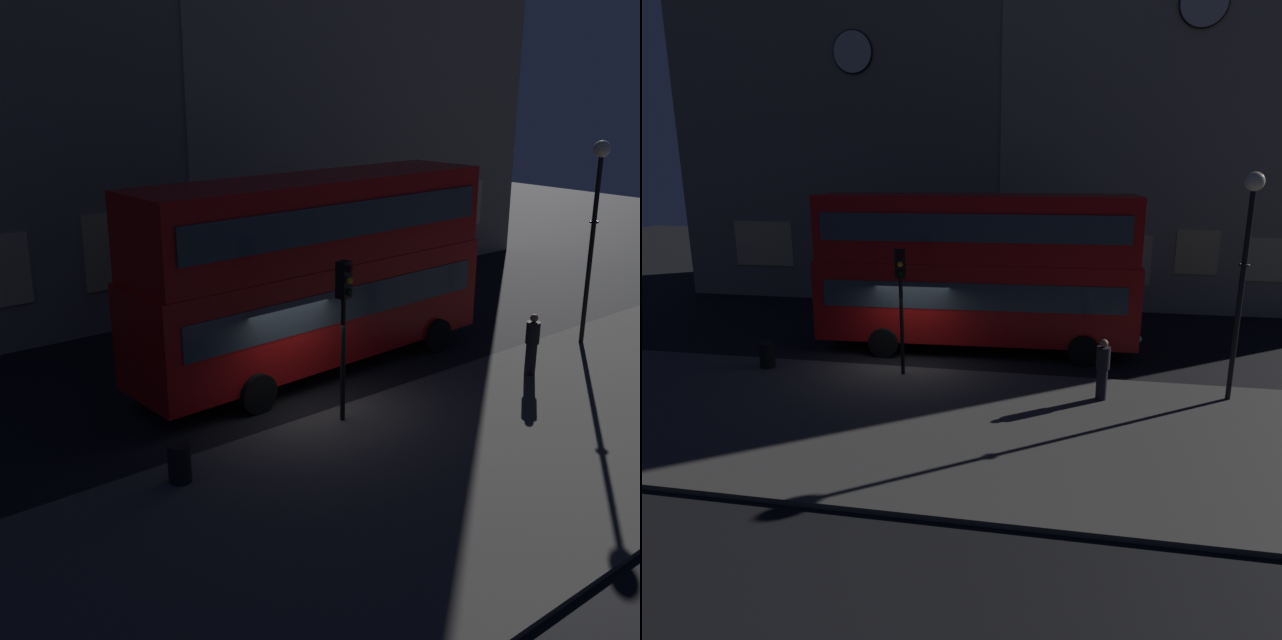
{
  "view_description": "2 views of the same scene",
  "coord_description": "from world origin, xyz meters",
  "views": [
    {
      "loc": [
        -10.65,
        -13.82,
        7.9
      ],
      "look_at": [
        1.03,
        0.78,
        1.97
      ],
      "focal_mm": 42.69,
      "sensor_mm": 36.0,
      "label": 1
    },
    {
      "loc": [
        5.05,
        -17.63,
        6.38
      ],
      "look_at": [
        1.71,
        0.55,
        1.48
      ],
      "focal_mm": 32.7,
      "sensor_mm": 36.0,
      "label": 2
    }
  ],
  "objects": [
    {
      "name": "ground_plane",
      "position": [
        0.0,
        0.0,
        0.0
      ],
      "size": [
        80.0,
        80.0,
        0.0
      ],
      "primitive_type": "plane",
      "color": "black"
    },
    {
      "name": "sidewalk_slab",
      "position": [
        0.0,
        -4.46,
        0.06
      ],
      "size": [
        44.0,
        7.92,
        0.12
      ],
      "primitive_type": "cube",
      "color": "#423F3D",
      "rests_on": "ground"
    },
    {
      "name": "building_plain_facade",
      "position": [
        10.5,
        13.55,
        9.25
      ],
      "size": [
        17.21,
        9.69,
        18.49
      ],
      "color": "tan",
      "rests_on": "ground"
    },
    {
      "name": "double_decker_bus",
      "position": [
        1.91,
        2.09,
        3.04
      ],
      "size": [
        11.17,
        3.23,
        5.45
      ],
      "rotation": [
        0.0,
        0.0,
        0.04
      ],
      "color": "#B20F0F",
      "rests_on": "ground"
    },
    {
      "name": "traffic_light_near_kerb",
      "position": [
        0.16,
        -1.18,
        2.92
      ],
      "size": [
        0.38,
        0.39,
        3.88
      ],
      "rotation": [
        0.0,
        0.0,
        0.27
      ],
      "color": "black",
      "rests_on": "sidewalk_slab"
    },
    {
      "name": "street_lamp",
      "position": [
        9.58,
        -1.5,
        4.51
      ],
      "size": [
        0.49,
        0.49,
        6.12
      ],
      "color": "black",
      "rests_on": "sidewalk_slab"
    },
    {
      "name": "pedestrian",
      "position": [
        6.11,
        -2.14,
        1.01
      ],
      "size": [
        0.37,
        0.37,
        1.73
      ],
      "rotation": [
        0.0,
        0.0,
        5.91
      ],
      "color": "black",
      "rests_on": "sidewalk_slab"
    },
    {
      "name": "litter_bin",
      "position": [
        -4.29,
        -1.34,
        0.53
      ],
      "size": [
        0.48,
        0.48,
        0.82
      ],
      "primitive_type": "cylinder",
      "color": "black",
      "rests_on": "sidewalk_slab"
    }
  ]
}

